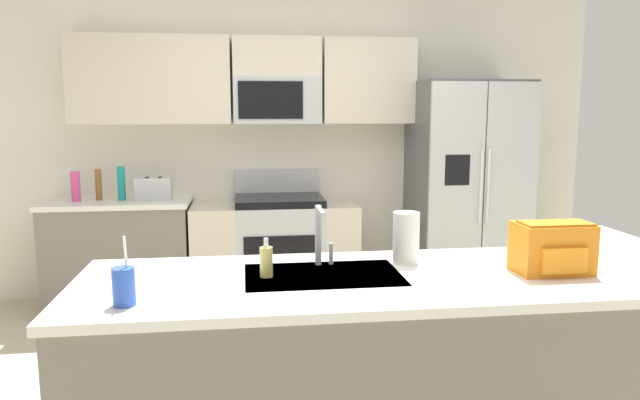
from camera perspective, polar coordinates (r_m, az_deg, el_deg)
The scene contains 14 objects.
kitchen_wall_unit at distance 5.12m, azimuth -3.59°, elevation 7.17°, with size 5.20×0.43×2.60m.
back_counter at distance 5.06m, azimuth -18.78°, elevation -4.98°, with size 1.14×0.63×0.90m.
range_oven at distance 4.97m, azimuth -4.39°, elevation -4.88°, with size 1.36×0.61×1.10m.
refrigerator at distance 5.16m, azimuth 14.01°, elevation 0.83°, with size 0.90×0.76×1.85m.
island_counter at distance 2.71m, azimuth 2.62°, elevation -16.57°, with size 2.32×0.89×0.90m.
toaster at distance 4.87m, azimuth -15.82°, elevation 1.07°, with size 0.28×0.16×0.18m.
pepper_mill at distance 4.99m, azimuth -20.71°, elevation 1.41°, with size 0.05×0.05×0.25m, color brown.
bottle_teal at distance 4.92m, azimuth -18.73°, elevation 1.54°, with size 0.06×0.06×0.27m, color teal.
bottle_pink at distance 4.99m, azimuth -22.65°, elevation 1.22°, with size 0.07×0.07×0.24m, color #EA4C93.
sink_faucet at distance 2.68m, azimuth 0.03°, elevation -2.97°, with size 0.09×0.21×0.28m.
drink_cup_blue at distance 2.29m, azimuth -18.52°, elevation -7.94°, with size 0.08×0.08×0.26m.
soap_dispenser at distance 2.55m, azimuth -5.24°, elevation -5.95°, with size 0.06×0.06×0.17m.
paper_towel_roll at distance 2.78m, azimuth 8.37°, elevation -3.63°, with size 0.12×0.12×0.24m, color white.
backpack at distance 2.78m, azimuth 21.65°, elevation -4.24°, with size 0.32×0.22×0.23m.
Camera 1 is at (-0.49, -3.02, 1.61)m, focal length 32.95 mm.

